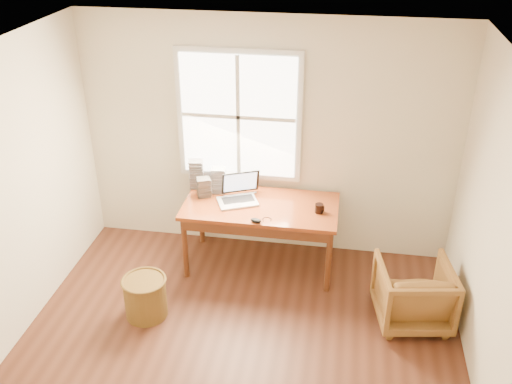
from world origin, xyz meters
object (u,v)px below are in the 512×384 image
wicker_stool (145,298)px  coffee_mug (319,208)px  desk (261,206)px  cd_stack_a (218,180)px  laptop (237,190)px  armchair (413,293)px

wicker_stool → coffee_mug: coffee_mug is taller
desk → cd_stack_a: cd_stack_a is taller
desk → cd_stack_a: bearing=156.9°
wicker_stool → laptop: 1.41m
coffee_mug → cd_stack_a: (-1.10, 0.27, 0.09)m
cd_stack_a → wicker_stool: bearing=-111.0°
wicker_stool → laptop: (0.71, 1.00, 0.70)m
armchair → wicker_stool: bearing=-1.8°
coffee_mug → wicker_stool: bearing=-148.2°
laptop → cd_stack_a: 0.32m
armchair → laptop: 2.00m
wicker_stool → cd_stack_a: size_ratio=1.41×
armchair → wicker_stool: 2.53m
coffee_mug → desk: bearing=175.2°
desk → wicker_stool: size_ratio=3.99×
wicker_stool → laptop: size_ratio=0.93×
desk → wicker_stool: bearing=-133.8°
laptop → coffee_mug: laptop is taller
wicker_stool → laptop: laptop is taller
desk → cd_stack_a: 0.56m
desk → cd_stack_a: size_ratio=5.63×
laptop → desk: bearing=-25.0°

